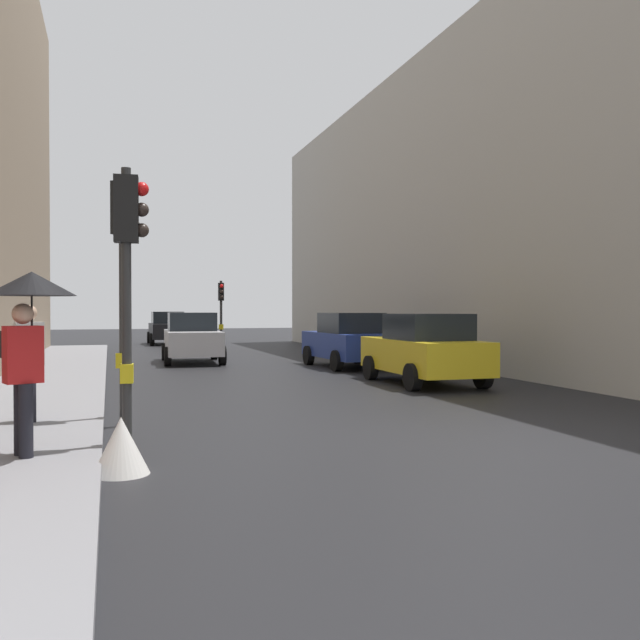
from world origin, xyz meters
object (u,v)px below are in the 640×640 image
traffic_light_near_right (124,254)px  car_yellow_taxi (424,349)px  traffic_light_near_left (128,258)px  car_dark_suv (168,328)px  car_blue_van (349,340)px  traffic_light_far_median (221,302)px  car_silver_hatchback (192,338)px  pedestrian_with_black_backpack (26,356)px  pedestrian_with_umbrella (29,311)px  warning_sign_triangle (121,446)px

traffic_light_near_right → car_yellow_taxi: 8.61m
traffic_light_near_left → car_dark_suv: bearing=84.5°
car_dark_suv → car_blue_van: (4.38, -16.95, 0.00)m
traffic_light_far_median → car_dark_suv: traffic_light_far_median is taller
car_silver_hatchback → pedestrian_with_black_backpack: size_ratio=2.41×
car_dark_suv → car_yellow_taxi: bearing=-78.6°
pedestrian_with_umbrella → pedestrian_with_black_backpack: bearing=96.9°
car_silver_hatchback → traffic_light_near_left: bearing=-99.5°
pedestrian_with_umbrella → warning_sign_triangle: pedestrian_with_umbrella is taller
traffic_light_near_right → car_blue_van: 12.07m
traffic_light_near_right → pedestrian_with_black_backpack: size_ratio=2.25×
traffic_light_far_median → car_dark_suv: size_ratio=0.77×
car_blue_van → car_silver_hatchback: bearing=142.5°
car_yellow_taxi → pedestrian_with_black_backpack: 9.72m
car_dark_suv → pedestrian_with_black_backpack: 26.90m
warning_sign_triangle → pedestrian_with_umbrella: bearing=150.4°
traffic_light_far_median → warning_sign_triangle: bearing=-101.5°
traffic_light_near_right → car_dark_suv: (2.79, 26.47, -1.87)m
traffic_light_near_left → car_yellow_taxi: size_ratio=0.86×
traffic_light_near_right → car_yellow_taxi: bearing=30.0°
car_silver_hatchback → pedestrian_with_black_backpack: 13.75m
car_silver_hatchback → warning_sign_triangle: (-2.68, -16.34, -0.55)m
traffic_light_near_left → warning_sign_triangle: traffic_light_near_left is taller
pedestrian_with_black_backpack → traffic_light_far_median: bearing=73.4°
traffic_light_near_right → car_blue_van: (7.17, 9.53, -1.87)m
car_yellow_taxi → warning_sign_triangle: 10.53m
car_dark_suv → pedestrian_with_black_backpack: bearing=-99.1°
traffic_light_near_left → car_dark_suv: traffic_light_near_left is taller
car_yellow_taxi → pedestrian_with_black_backpack: pedestrian_with_black_backpack is taller
car_dark_suv → traffic_light_near_left: bearing=-95.5°
traffic_light_near_right → car_silver_hatchback: (2.57, 13.06, -1.87)m
traffic_light_far_median → pedestrian_with_umbrella: 24.38m
traffic_light_near_right → pedestrian_with_umbrella: traffic_light_near_right is taller
car_silver_hatchback → car_yellow_taxi: same height
traffic_light_far_median → car_silver_hatchback: traffic_light_far_median is taller
traffic_light_near_left → pedestrian_with_umbrella: (-1.12, -0.40, -0.67)m
traffic_light_far_median → car_blue_van: (2.34, -11.41, -1.35)m
car_dark_suv → pedestrian_with_black_backpack: (-4.23, -26.56, 0.29)m
traffic_light_near_left → car_blue_van: size_ratio=0.85×
car_blue_van → warning_sign_triangle: 14.75m
traffic_light_near_right → car_silver_hatchback: traffic_light_near_right is taller
pedestrian_with_umbrella → car_dark_suv: bearing=82.4°
car_yellow_taxi → pedestrian_with_black_backpack: bearing=-153.8°
car_silver_hatchback → car_dark_suv: bearing=89.0°
pedestrian_with_black_backpack → warning_sign_triangle: 3.56m
car_blue_van → warning_sign_triangle: size_ratio=6.56×
traffic_light_near_left → pedestrian_with_black_backpack: traffic_light_near_left is taller
traffic_light_near_left → car_silver_hatchback: size_ratio=0.85×
car_silver_hatchback → pedestrian_with_umbrella: size_ratio=2.00×
car_silver_hatchback → car_blue_van: size_ratio=1.00×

